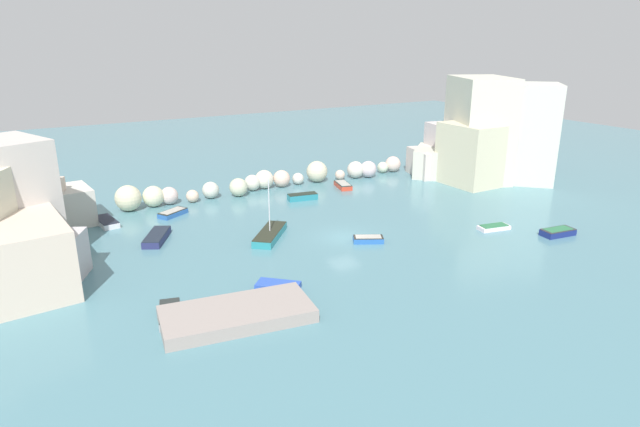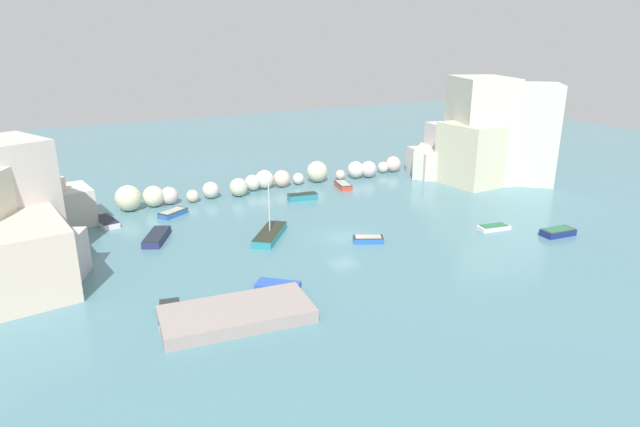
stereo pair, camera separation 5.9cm
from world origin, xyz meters
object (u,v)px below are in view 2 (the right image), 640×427
at_px(moored_boat_6, 106,222).
at_px(moored_boat_8, 270,234).
at_px(moored_boat_7, 157,237).
at_px(moored_boat_5, 343,185).
at_px(moored_boat_3, 278,286).
at_px(moored_boat_0, 494,227).
at_px(moored_boat_9, 558,232).
at_px(moored_boat_1, 368,239).
at_px(moored_boat_2, 173,213).
at_px(moored_boat_4, 170,314).
at_px(stone_dock, 237,314).
at_px(moored_boat_10, 303,197).

relative_size(moored_boat_6, moored_boat_8, 0.71).
xyz_separation_m(moored_boat_7, moored_boat_8, (8.86, -4.33, 0.04)).
relative_size(moored_boat_5, moored_boat_7, 0.76).
bearing_deg(moored_boat_7, moored_boat_3, 48.00).
relative_size(moored_boat_0, moored_boat_7, 0.69).
xyz_separation_m(moored_boat_3, moored_boat_8, (3.77, 9.60, 0.12)).
bearing_deg(moored_boat_9, moored_boat_7, 159.60).
distance_m(moored_boat_0, moored_boat_1, 12.32).
xyz_separation_m(moored_boat_3, moored_boat_7, (-5.09, 13.93, 0.08)).
distance_m(moored_boat_2, moored_boat_9, 36.42).
bearing_deg(moored_boat_0, moored_boat_4, 13.73).
relative_size(stone_dock, moored_boat_7, 2.07).
distance_m(stone_dock, moored_boat_5, 32.35).
distance_m(moored_boat_4, moored_boat_6, 20.88).
relative_size(moored_boat_6, moored_boat_9, 1.18).
height_order(stone_dock, moored_boat_2, stone_dock).
distance_m(moored_boat_0, moored_boat_9, 5.48).
height_order(stone_dock, moored_boat_1, stone_dock).
bearing_deg(moored_boat_6, moored_boat_3, 13.76).
height_order(stone_dock, moored_boat_8, moored_boat_8).
bearing_deg(moored_boat_0, moored_boat_8, -13.01).
height_order(moored_boat_0, moored_boat_10, moored_boat_10).
distance_m(moored_boat_0, moored_boat_4, 30.44).
xyz_separation_m(moored_boat_9, moored_boat_10, (-14.70, 21.17, 0.03)).
xyz_separation_m(moored_boat_1, moored_boat_7, (-15.83, 9.49, 0.03)).
xyz_separation_m(moored_boat_6, moored_boat_7, (3.14, -6.60, 0.03)).
bearing_deg(moored_boat_10, moored_boat_6, 4.23).
height_order(moored_boat_2, moored_boat_7, moored_boat_7).
xyz_separation_m(moored_boat_0, moored_boat_4, (-30.39, -1.73, 0.06)).
distance_m(moored_boat_3, moored_boat_4, 7.72).
height_order(moored_boat_6, moored_boat_8, moored_boat_8).
bearing_deg(moored_boat_3, moored_boat_8, 111.27).
relative_size(moored_boat_0, moored_boat_9, 0.97).
height_order(moored_boat_6, moored_boat_10, moored_boat_10).
distance_m(stone_dock, moored_boat_4, 4.32).
height_order(moored_boat_0, moored_boat_6, moored_boat_6).
bearing_deg(moored_boat_6, moored_boat_10, 76.47).
height_order(moored_boat_3, moored_boat_9, moored_boat_9).
height_order(moored_boat_0, moored_boat_1, moored_boat_1).
bearing_deg(stone_dock, moored_boat_8, 57.39).
height_order(moored_boat_5, moored_boat_9, moored_boat_9).
height_order(moored_boat_4, moored_boat_10, moored_boat_10).
bearing_deg(moored_boat_7, moored_boat_5, 134.00).
height_order(moored_boat_4, moored_boat_5, moored_boat_5).
distance_m(moored_boat_7, moored_boat_8, 9.86).
relative_size(moored_boat_5, moored_boat_6, 0.90).
distance_m(moored_boat_2, moored_boat_4, 21.24).
relative_size(moored_boat_3, moored_boat_7, 0.71).
bearing_deg(stone_dock, moored_boat_4, 146.72).
xyz_separation_m(moored_boat_0, moored_boat_2, (-24.69, 18.73, 0.07)).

